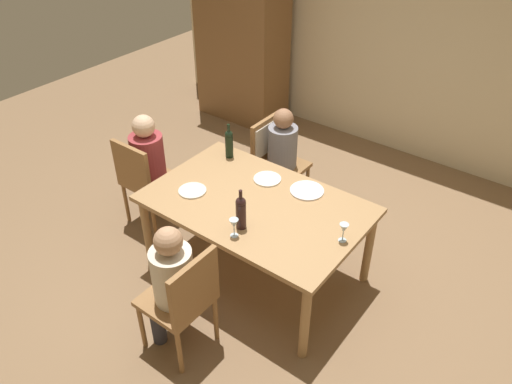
# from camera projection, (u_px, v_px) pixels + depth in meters

# --- Properties ---
(ground_plane) EXTENTS (10.00, 10.00, 0.00)m
(ground_plane) POSITION_uv_depth(u_px,v_px,m) (256.00, 271.00, 4.41)
(ground_plane) COLOR #846647
(rear_room_partition) EXTENTS (6.40, 0.12, 2.70)m
(rear_room_partition) POSITION_uv_depth(u_px,v_px,m) (410.00, 36.00, 5.41)
(rear_room_partition) COLOR beige
(rear_room_partition) RESTS_ON ground_plane
(armoire_cabinet) EXTENTS (1.18, 0.62, 2.18)m
(armoire_cabinet) POSITION_uv_depth(u_px,v_px,m) (242.00, 35.00, 6.23)
(armoire_cabinet) COLOR brown
(armoire_cabinet) RESTS_ON ground_plane
(dining_table) EXTENTS (1.73, 1.11, 0.76)m
(dining_table) POSITION_uv_depth(u_px,v_px,m) (256.00, 210.00, 4.02)
(dining_table) COLOR #A87F51
(dining_table) RESTS_ON ground_plane
(chair_near) EXTENTS (0.44, 0.44, 0.92)m
(chair_near) POSITION_uv_depth(u_px,v_px,m) (184.00, 298.00, 3.45)
(chair_near) COLOR olive
(chair_near) RESTS_ON ground_plane
(chair_far_left) EXTENTS (0.46, 0.44, 0.92)m
(chair_far_left) POSITION_uv_depth(u_px,v_px,m) (272.00, 151.00, 4.92)
(chair_far_left) COLOR olive
(chair_far_left) RESTS_ON ground_plane
(chair_left_end) EXTENTS (0.44, 0.44, 0.92)m
(chair_left_end) POSITION_uv_depth(u_px,v_px,m) (143.00, 177.00, 4.66)
(chair_left_end) COLOR olive
(chair_left_end) RESTS_ON ground_plane
(person_woman_host) EXTENTS (0.33, 0.29, 1.10)m
(person_woman_host) POSITION_uv_depth(u_px,v_px,m) (171.00, 280.00, 3.45)
(person_woman_host) COLOR #33333D
(person_woman_host) RESTS_ON ground_plane
(person_man_bearded) EXTENTS (0.33, 0.28, 1.08)m
(person_man_bearded) POSITION_uv_depth(u_px,v_px,m) (284.00, 153.00, 4.83)
(person_man_bearded) COLOR #33333D
(person_man_bearded) RESTS_ON ground_plane
(person_man_guest) EXTENTS (0.31, 0.35, 1.13)m
(person_man_guest) POSITION_uv_depth(u_px,v_px,m) (151.00, 161.00, 4.66)
(person_man_guest) COLOR #33333D
(person_man_guest) RESTS_ON ground_plane
(wine_bottle_tall_green) EXTENTS (0.07, 0.07, 0.33)m
(wine_bottle_tall_green) POSITION_uv_depth(u_px,v_px,m) (229.00, 143.00, 4.45)
(wine_bottle_tall_green) COLOR black
(wine_bottle_tall_green) RESTS_ON dining_table
(wine_bottle_dark_red) EXTENTS (0.08, 0.08, 0.33)m
(wine_bottle_dark_red) POSITION_uv_depth(u_px,v_px,m) (241.00, 212.00, 3.64)
(wine_bottle_dark_red) COLOR black
(wine_bottle_dark_red) RESTS_ON dining_table
(wine_glass_near_left) EXTENTS (0.07, 0.07, 0.15)m
(wine_glass_near_left) POSITION_uv_depth(u_px,v_px,m) (344.00, 229.00, 3.54)
(wine_glass_near_left) COLOR silver
(wine_glass_near_left) RESTS_ON dining_table
(wine_glass_centre) EXTENTS (0.07, 0.07, 0.15)m
(wine_glass_centre) POSITION_uv_depth(u_px,v_px,m) (234.00, 224.00, 3.58)
(wine_glass_centre) COLOR silver
(wine_glass_centre) RESTS_ON dining_table
(dinner_plate_host) EXTENTS (0.23, 0.23, 0.01)m
(dinner_plate_host) POSITION_uv_depth(u_px,v_px,m) (267.00, 179.00, 4.23)
(dinner_plate_host) COLOR white
(dinner_plate_host) RESTS_ON dining_table
(dinner_plate_guest_left) EXTENTS (0.23, 0.23, 0.01)m
(dinner_plate_guest_left) POSITION_uv_depth(u_px,v_px,m) (192.00, 191.00, 4.09)
(dinner_plate_guest_left) COLOR silver
(dinner_plate_guest_left) RESTS_ON dining_table
(dinner_plate_guest_right) EXTENTS (0.28, 0.28, 0.01)m
(dinner_plate_guest_right) POSITION_uv_depth(u_px,v_px,m) (307.00, 191.00, 4.09)
(dinner_plate_guest_right) COLOR white
(dinner_plate_guest_right) RESTS_ON dining_table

